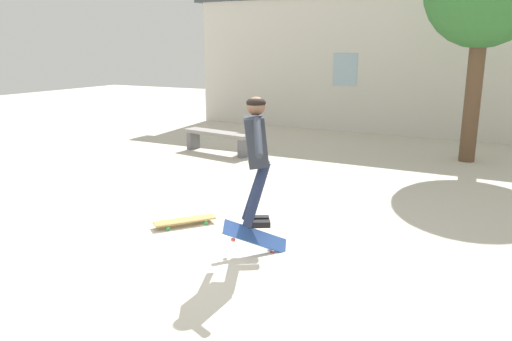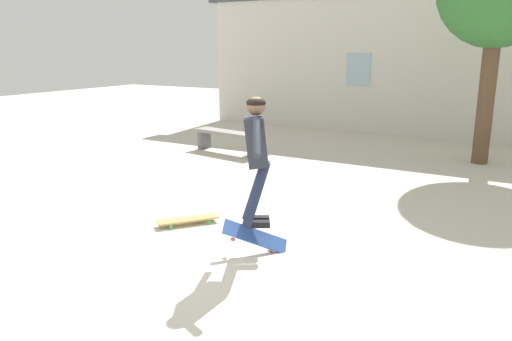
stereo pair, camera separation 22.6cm
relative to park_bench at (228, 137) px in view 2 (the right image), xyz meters
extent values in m
plane|color=beige|center=(2.93, -5.23, -0.36)|extent=(40.00, 40.00, 0.00)
cube|color=beige|center=(2.93, 4.37, 1.50)|extent=(12.01, 0.40, 3.73)
cube|color=#99B7C6|center=(1.62, 4.16, 1.40)|extent=(0.70, 0.02, 0.90)
cylinder|color=brown|center=(5.17, 1.76, 0.95)|extent=(0.33, 0.33, 2.63)
cube|color=gray|center=(0.00, 0.00, 0.09)|extent=(1.83, 0.67, 0.08)
cube|color=slate|center=(-0.77, 0.12, -0.16)|extent=(0.17, 0.35, 0.42)
cube|color=slate|center=(0.77, -0.12, -0.16)|extent=(0.17, 0.35, 0.42)
cube|color=#282D38|center=(3.46, -4.67, 0.98)|extent=(0.41, 0.43, 0.58)
sphere|color=brown|center=(3.46, -4.67, 1.38)|extent=(0.29, 0.29, 0.21)
ellipsoid|color=black|center=(3.46, -4.67, 1.42)|extent=(0.30, 0.30, 0.12)
cylinder|color=#1E2847|center=(3.41, -4.60, 0.38)|extent=(0.37, 0.21, 0.78)
cube|color=black|center=(3.44, -4.58, 0.02)|extent=(0.27, 0.22, 0.07)
cylinder|color=#1E2847|center=(3.50, -4.74, 0.38)|extent=(0.31, 0.32, 0.78)
cube|color=black|center=(3.53, -4.73, 0.02)|extent=(0.27, 0.22, 0.07)
cylinder|color=#282D38|center=(3.26, -4.35, 1.10)|extent=(0.32, 0.46, 0.38)
cylinder|color=#282D38|center=(3.65, -4.99, 1.10)|extent=(0.32, 0.46, 0.38)
cube|color=#2D519E|center=(3.44, -4.67, -0.17)|extent=(0.66, 0.62, 0.44)
cylinder|color=#DB3D33|center=(3.57, -4.43, -0.24)|extent=(0.08, 0.06, 0.07)
cylinder|color=#DB3D33|center=(3.63, -4.59, -0.36)|extent=(0.08, 0.06, 0.07)
cylinder|color=#DB3D33|center=(3.20, -4.71, -0.04)|extent=(0.08, 0.06, 0.07)
cylinder|color=#DB3D33|center=(3.26, -4.88, -0.17)|extent=(0.08, 0.06, 0.07)
cube|color=#AD894C|center=(2.16, -4.31, -0.29)|extent=(0.68, 0.80, 0.02)
cylinder|color=green|center=(2.08, -4.58, -0.34)|extent=(0.05, 0.05, 0.05)
cylinder|color=green|center=(1.91, -4.45, -0.34)|extent=(0.05, 0.05, 0.05)
cylinder|color=green|center=(2.41, -4.16, -0.34)|extent=(0.05, 0.05, 0.05)
cylinder|color=green|center=(2.24, -4.03, -0.34)|extent=(0.05, 0.05, 0.05)
camera|label=1|loc=(6.04, -9.57, 2.03)|focal=35.00mm
camera|label=2|loc=(6.24, -9.47, 2.03)|focal=35.00mm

